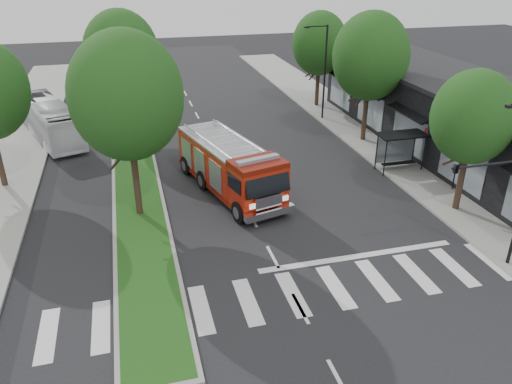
% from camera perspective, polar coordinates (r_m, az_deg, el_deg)
% --- Properties ---
extents(ground, '(140.00, 140.00, 0.00)m').
position_cam_1_polar(ground, '(24.41, 1.94, -7.44)').
color(ground, black).
rests_on(ground, ground).
extents(sidewalk_right, '(5.00, 80.00, 0.15)m').
position_cam_1_polar(sidewalk_right, '(37.30, 16.12, 3.86)').
color(sidewalk_right, gray).
rests_on(sidewalk_right, ground).
extents(median, '(3.00, 50.00, 0.15)m').
position_cam_1_polar(median, '(39.80, -14.02, 5.50)').
color(median, gray).
rests_on(median, ground).
extents(storefront_row, '(8.00, 30.00, 5.00)m').
position_cam_1_polar(storefront_row, '(38.98, 22.34, 7.66)').
color(storefront_row, black).
rests_on(storefront_row, ground).
extents(bus_shelter, '(3.20, 1.60, 2.61)m').
position_cam_1_polar(bus_shelter, '(34.50, 16.15, 5.58)').
color(bus_shelter, black).
rests_on(bus_shelter, ground).
extents(tree_right_near, '(4.40, 4.40, 8.05)m').
position_cam_1_polar(tree_right_near, '(28.84, 23.56, 7.82)').
color(tree_right_near, black).
rests_on(tree_right_near, ground).
extents(tree_right_mid, '(5.60, 5.60, 9.72)m').
position_cam_1_polar(tree_right_mid, '(38.44, 12.97, 14.86)').
color(tree_right_mid, black).
rests_on(tree_right_mid, ground).
extents(tree_right_far, '(5.00, 5.00, 8.73)m').
position_cam_1_polar(tree_right_far, '(47.51, 7.28, 16.48)').
color(tree_right_far, black).
rests_on(tree_right_far, ground).
extents(tree_median_near, '(5.80, 5.80, 10.16)m').
position_cam_1_polar(tree_median_near, '(26.34, -14.58, 10.56)').
color(tree_median_near, black).
rests_on(tree_median_near, ground).
extents(tree_median_far, '(5.60, 5.60, 9.72)m').
position_cam_1_polar(tree_median_far, '(40.10, -15.14, 15.07)').
color(tree_median_far, black).
rests_on(tree_median_far, ground).
extents(streetlight_right_far, '(2.11, 0.20, 8.00)m').
position_cam_1_polar(streetlight_right_far, '(43.68, 7.71, 13.83)').
color(streetlight_right_far, black).
rests_on(streetlight_right_far, ground).
extents(fire_engine, '(5.28, 10.26, 3.41)m').
position_cam_1_polar(fire_engine, '(30.23, -3.05, 2.92)').
color(fire_engine, '#651005').
rests_on(fire_engine, ground).
extents(city_bus, '(5.93, 11.02, 3.00)m').
position_cam_1_polar(city_bus, '(42.43, -22.49, 7.59)').
color(city_bus, silver).
rests_on(city_bus, ground).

